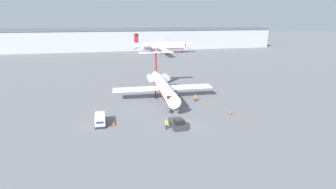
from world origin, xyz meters
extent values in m
plane|color=slate|center=(0.00, 0.00, 0.00)|extent=(600.00, 600.00, 0.00)
cube|color=#9EA3AD|center=(0.00, 120.00, 5.63)|extent=(180.00, 16.00, 11.25)
cube|color=#4C515B|center=(0.00, 120.00, 11.85)|extent=(180.00, 16.80, 1.20)
cylinder|color=white|center=(0.50, 15.79, 3.13)|extent=(3.37, 19.61, 2.55)
cone|color=white|center=(0.04, 5.02, 3.13)|extent=(2.63, 2.14, 2.55)
cube|color=black|center=(0.08, 5.83, 3.57)|extent=(2.19, 0.79, 0.44)
cone|color=white|center=(0.97, 26.94, 3.13)|extent=(2.41, 2.90, 2.29)
cube|color=maroon|center=(0.50, 15.79, 2.30)|extent=(3.03, 17.65, 0.20)
cube|color=white|center=(6.88, 16.50, 2.55)|extent=(10.27, 3.45, 0.36)
cube|color=white|center=(-5.81, 17.03, 2.55)|extent=(10.27, 3.45, 0.36)
cylinder|color=#ADADB7|center=(2.87, 23.90, 3.44)|extent=(1.79, 2.94, 1.67)
cylinder|color=#ADADB7|center=(-1.18, 24.07, 3.44)|extent=(1.79, 2.94, 1.67)
cube|color=maroon|center=(0.99, 27.50, 6.93)|extent=(0.33, 2.21, 5.05)
cube|color=white|center=(0.99, 27.50, 9.45)|extent=(9.17, 2.18, 0.20)
cylinder|color=black|center=(0.13, 7.04, 0.93)|extent=(0.24, 0.24, 1.85)
cylinder|color=black|center=(0.13, 7.04, 0.20)|extent=(0.80, 0.80, 0.40)
cylinder|color=black|center=(-1.09, 17.43, 0.93)|extent=(0.24, 0.24, 1.85)
cylinder|color=black|center=(-1.09, 17.43, 0.20)|extent=(0.80, 0.80, 0.40)
cylinder|color=black|center=(2.22, 17.30, 0.93)|extent=(0.24, 0.24, 1.85)
cylinder|color=black|center=(2.22, 17.30, 0.20)|extent=(0.80, 0.80, 0.40)
cube|color=#2D2D33|center=(-0.49, -0.08, 0.50)|extent=(2.23, 4.29, 1.00)
cube|color=black|center=(-0.49, -1.02, 1.35)|extent=(1.56, 1.55, 0.70)
cube|color=black|center=(-0.49, 1.98, 0.35)|extent=(2.01, 0.30, 0.60)
cube|color=#232326|center=(-13.49, 3.70, 0.23)|extent=(1.71, 3.74, 0.45)
cube|color=silver|center=(-13.49, 3.70, 1.20)|extent=(1.71, 3.74, 1.50)
cube|color=navy|center=(-13.49, 1.81, 1.20)|extent=(1.20, 0.04, 0.36)
cube|color=#232838|center=(-2.59, -0.71, 0.43)|extent=(0.32, 0.20, 0.86)
cube|color=yellow|center=(-2.59, -0.71, 1.20)|extent=(0.40, 0.24, 0.68)
sphere|color=tan|center=(-2.59, -0.71, 1.67)|extent=(0.25, 0.25, 0.25)
cube|color=#232838|center=(7.13, 12.74, 0.41)|extent=(0.32, 0.20, 0.82)
cube|color=orange|center=(7.13, 12.74, 1.15)|extent=(0.40, 0.24, 0.65)
sphere|color=tan|center=(7.13, 12.74, 1.59)|extent=(0.24, 0.24, 0.24)
cube|color=black|center=(-11.22, 3.01, 0.02)|extent=(0.62, 0.62, 0.04)
cone|color=orange|center=(-11.22, 3.01, 0.40)|extent=(0.44, 0.44, 0.72)
cube|color=black|center=(11.22, 3.60, 0.02)|extent=(0.60, 0.60, 0.04)
cone|color=orange|center=(11.22, 3.60, 0.39)|extent=(0.43, 0.43, 0.70)
cylinder|color=white|center=(18.24, 98.39, 3.84)|extent=(22.69, 5.22, 4.03)
cone|color=white|center=(31.08, 97.71, 3.84)|extent=(3.43, 4.19, 4.03)
cube|color=black|center=(29.79, 97.77, 4.55)|extent=(0.88, 3.46, 0.44)
cone|color=white|center=(4.79, 99.10, 3.84)|extent=(4.62, 3.86, 3.62)
cube|color=maroon|center=(18.24, 98.39, 2.53)|extent=(20.42, 4.70, 0.20)
cube|color=white|center=(17.70, 109.40, 2.94)|extent=(4.15, 18.05, 0.36)
cube|color=white|center=(16.53, 87.50, 2.94)|extent=(4.15, 18.05, 0.36)
cylinder|color=#ADADB7|center=(8.95, 101.80, 4.35)|extent=(3.10, 2.16, 2.00)
cylinder|color=#ADADB7|center=(8.64, 95.98, 4.35)|extent=(3.10, 2.16, 2.00)
cube|color=maroon|center=(3.90, 99.15, 8.36)|extent=(2.21, 0.36, 5.00)
cube|color=white|center=(3.90, 99.15, 10.86)|extent=(2.28, 9.08, 0.20)
cylinder|color=black|center=(28.47, 97.84, 0.91)|extent=(0.24, 0.24, 1.83)
cylinder|color=black|center=(28.47, 97.84, 0.20)|extent=(0.80, 0.80, 0.40)
cylinder|color=black|center=(16.38, 95.87, 0.91)|extent=(0.24, 0.24, 1.83)
cylinder|color=black|center=(16.38, 95.87, 0.20)|extent=(0.80, 0.80, 0.40)
cylinder|color=black|center=(16.65, 101.10, 0.91)|extent=(0.24, 0.24, 1.83)
cylinder|color=black|center=(16.65, 101.10, 0.20)|extent=(0.80, 0.80, 0.40)
camera|label=1|loc=(-11.61, -40.56, 18.01)|focal=28.00mm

